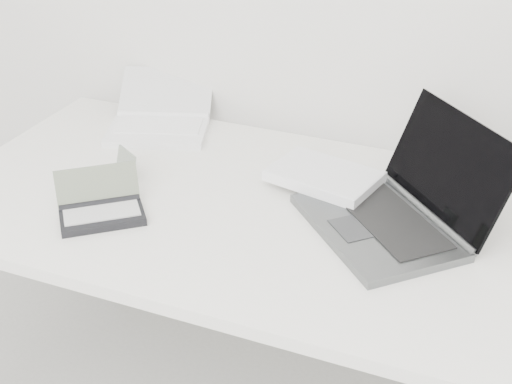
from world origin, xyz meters
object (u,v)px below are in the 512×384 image
at_px(laptop_large, 376,199).
at_px(netbook_open_white, 160,119).
at_px(palmtop_charcoal, 101,209).
at_px(desk, 274,226).

xyz_separation_m(laptop_large, netbook_open_white, (-0.68, 0.23, -0.01)).
bearing_deg(laptop_large, palmtop_charcoal, -110.71).
distance_m(desk, palmtop_charcoal, 0.40).
height_order(desk, palmtop_charcoal, palmtop_charcoal).
bearing_deg(laptop_large, desk, -116.93).
xyz_separation_m(laptop_large, palmtop_charcoal, (-0.57, -0.25, -0.02)).
xyz_separation_m(desk, palmtop_charcoal, (-0.35, -0.18, 0.07)).
bearing_deg(desk, netbook_open_white, 147.34).
bearing_deg(laptop_large, netbook_open_white, -152.81).
relative_size(desk, laptop_large, 2.73).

